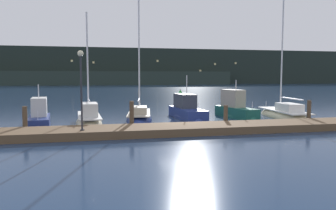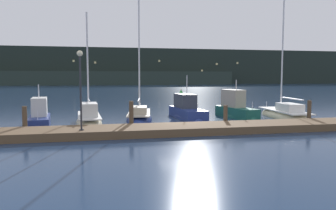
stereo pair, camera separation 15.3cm
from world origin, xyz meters
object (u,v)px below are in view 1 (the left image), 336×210
motorboat_berth_1 (39,120)px  dock_lamppost (81,78)px  channel_buoy (180,98)px  motorboat_berth_5 (236,113)px  sailboat_berth_6 (284,116)px  sailboat_berth_2 (89,122)px  motorboat_berth_4 (187,114)px  sailboat_berth_3 (139,119)px

motorboat_berth_1 → dock_lamppost: (3.18, -6.07, 3.00)m
motorboat_berth_1 → channel_buoy: size_ratio=2.72×
motorboat_berth_5 → sailboat_berth_6: 3.98m
motorboat_berth_1 → sailboat_berth_6: size_ratio=0.48×
motorboat_berth_5 → channel_buoy: 14.39m
sailboat_berth_2 → sailboat_berth_6: size_ratio=0.82×
sailboat_berth_2 → channel_buoy: 18.91m
dock_lamppost → motorboat_berth_1: bearing=117.7°
sailboat_berth_2 → motorboat_berth_4: 7.89m
sailboat_berth_3 → dock_lamppost: sailboat_berth_3 is taller
sailboat_berth_2 → sailboat_berth_6: bearing=1.4°
motorboat_berth_4 → motorboat_berth_5: 4.04m
motorboat_berth_4 → dock_lamppost: size_ratio=1.42×
sailboat_berth_3 → channel_buoy: (6.93, 14.47, 0.56)m
sailboat_berth_2 → sailboat_berth_3: 3.90m
channel_buoy → sailboat_berth_3: bearing=-115.6°
channel_buoy → sailboat_berth_6: bearing=-72.2°
sailboat_berth_2 → motorboat_berth_1: bearing=170.9°
motorboat_berth_5 → channel_buoy: motorboat_berth_5 is taller
motorboat_berth_4 → dock_lamppost: bearing=-137.2°
sailboat_berth_2 → motorboat_berth_4: (7.68, 1.80, 0.14)m
sailboat_berth_6 → channel_buoy: 16.01m
motorboat_berth_1 → sailboat_berth_3: bearing=4.9°
motorboat_berth_1 → sailboat_berth_6: sailboat_berth_6 is taller
dock_lamppost → sailboat_berth_6: bearing=20.5°
sailboat_berth_3 → motorboat_berth_5: size_ratio=2.06×
sailboat_berth_2 → dock_lamppost: 6.35m
sailboat_berth_6 → dock_lamppost: (-15.78, -5.91, 3.19)m
sailboat_berth_2 → sailboat_berth_3: sailboat_berth_3 is taller
motorboat_berth_4 → sailboat_berth_6: (7.88, -1.41, -0.19)m
sailboat_berth_3 → motorboat_berth_5: (7.96, 0.12, 0.28)m
motorboat_berth_5 → channel_buoy: (-1.03, 14.35, 0.28)m
motorboat_berth_1 → sailboat_berth_6: 18.97m
dock_lamppost → sailboat_berth_2: bearing=87.7°
motorboat_berth_5 → dock_lamppost: size_ratio=1.21×
motorboat_berth_1 → motorboat_berth_4: motorboat_berth_4 is taller
channel_buoy → dock_lamppost: 23.92m
sailboat_berth_3 → sailboat_berth_6: bearing=-3.7°
motorboat_berth_5 → dock_lamppost: dock_lamppost is taller
motorboat_berth_1 → sailboat_berth_2: sailboat_berth_2 is taller
sailboat_berth_2 → sailboat_berth_6: (15.56, 0.39, -0.05)m
motorboat_berth_1 → channel_buoy: bearing=47.0°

